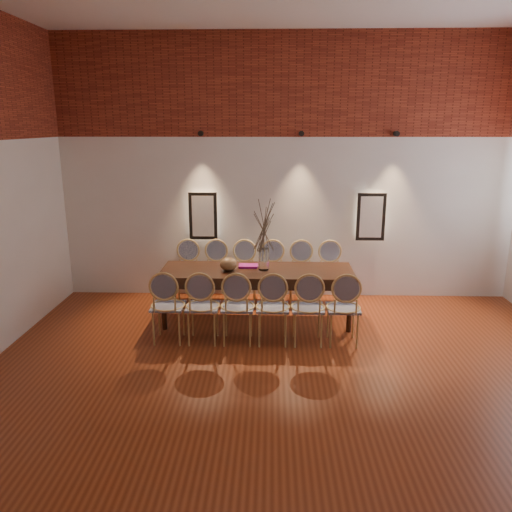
{
  "coord_description": "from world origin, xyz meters",
  "views": [
    {
      "loc": [
        -0.24,
        -4.21,
        2.68
      ],
      "look_at": [
        -0.43,
        1.96,
        1.05
      ],
      "focal_mm": 35.0,
      "sensor_mm": 36.0,
      "label": 1
    }
  ],
  "objects_px": {
    "chair_near_a": "(168,306)",
    "chair_near_e": "(308,308)",
    "chair_near_c": "(238,307)",
    "chair_far_a": "(187,274)",
    "dining_table": "(257,295)",
    "chair_far_d": "(273,274)",
    "bowl": "(229,264)",
    "chair_far_c": "(244,274)",
    "chair_near_f": "(343,308)",
    "chair_near_d": "(273,307)",
    "book": "(248,266)",
    "chair_near_b": "(203,306)",
    "chair_far_e": "(302,275)",
    "chair_far_b": "(215,274)",
    "vase": "(264,259)",
    "chair_far_f": "(331,275)"
  },
  "relations": [
    {
      "from": "chair_near_a",
      "to": "chair_near_e",
      "type": "xyz_separation_m",
      "value": [
        1.76,
        -0.0,
        0.0
      ]
    },
    {
      "from": "chair_near_a",
      "to": "chair_near_c",
      "type": "bearing_deg",
      "value": -0.0
    },
    {
      "from": "chair_far_a",
      "to": "dining_table",
      "type": "bearing_deg",
      "value": 147.35
    },
    {
      "from": "chair_far_d",
      "to": "bowl",
      "type": "height_order",
      "value": "chair_far_d"
    },
    {
      "from": "chair_near_e",
      "to": "chair_far_c",
      "type": "xyz_separation_m",
      "value": [
        -0.87,
        1.41,
        0.0
      ]
    },
    {
      "from": "chair_near_f",
      "to": "chair_near_d",
      "type": "bearing_deg",
      "value": 180.0
    },
    {
      "from": "chair_near_c",
      "to": "bowl",
      "type": "xyz_separation_m",
      "value": [
        -0.16,
        0.65,
        0.37
      ]
    },
    {
      "from": "book",
      "to": "chair_far_d",
      "type": "bearing_deg",
      "value": 58.92
    },
    {
      "from": "chair_near_b",
      "to": "chair_far_e",
      "type": "bearing_deg",
      "value": 46.88
    },
    {
      "from": "chair_far_a",
      "to": "chair_near_f",
      "type": "bearing_deg",
      "value": 147.35
    },
    {
      "from": "chair_near_b",
      "to": "chair_far_b",
      "type": "distance_m",
      "value": 1.41
    },
    {
      "from": "chair_near_d",
      "to": "chair_far_b",
      "type": "relative_size",
      "value": 1.0
    },
    {
      "from": "chair_near_f",
      "to": "chair_far_e",
      "type": "bearing_deg",
      "value": 107.33
    },
    {
      "from": "chair_far_c",
      "to": "chair_far_d",
      "type": "height_order",
      "value": "same"
    },
    {
      "from": "chair_far_a",
      "to": "bowl",
      "type": "height_order",
      "value": "chair_far_a"
    },
    {
      "from": "chair_near_b",
      "to": "chair_far_e",
      "type": "height_order",
      "value": "same"
    },
    {
      "from": "chair_far_d",
      "to": "book",
      "type": "height_order",
      "value": "chair_far_d"
    },
    {
      "from": "chair_near_b",
      "to": "chair_far_e",
      "type": "xyz_separation_m",
      "value": [
        1.32,
        1.4,
        0.0
      ]
    },
    {
      "from": "vase",
      "to": "chair_near_c",
      "type": "bearing_deg",
      "value": -114.12
    },
    {
      "from": "chair_near_a",
      "to": "chair_near_c",
      "type": "xyz_separation_m",
      "value": [
        0.88,
        -0.0,
        0.0
      ]
    },
    {
      "from": "chair_far_c",
      "to": "chair_near_b",
      "type": "bearing_deg",
      "value": 72.67
    },
    {
      "from": "dining_table",
      "to": "chair_near_d",
      "type": "relative_size",
      "value": 2.8
    },
    {
      "from": "chair_far_a",
      "to": "chair_far_b",
      "type": "bearing_deg",
      "value": 180.0
    },
    {
      "from": "chair_near_e",
      "to": "dining_table",
      "type": "bearing_deg",
      "value": 133.12
    },
    {
      "from": "dining_table",
      "to": "bowl",
      "type": "bearing_deg",
      "value": -172.62
    },
    {
      "from": "chair_near_c",
      "to": "vase",
      "type": "xyz_separation_m",
      "value": [
        0.31,
        0.7,
        0.43
      ]
    },
    {
      "from": "dining_table",
      "to": "chair_near_e",
      "type": "xyz_separation_m",
      "value": [
        0.66,
        -0.7,
        0.09
      ]
    },
    {
      "from": "chair_far_a",
      "to": "chair_far_c",
      "type": "xyz_separation_m",
      "value": [
        0.88,
        -0.0,
        0.0
      ]
    },
    {
      "from": "chair_near_e",
      "to": "chair_far_b",
      "type": "bearing_deg",
      "value": 133.12
    },
    {
      "from": "chair_near_d",
      "to": "vase",
      "type": "relative_size",
      "value": 3.13
    },
    {
      "from": "chair_far_e",
      "to": "chair_near_b",
      "type": "bearing_deg",
      "value": 46.88
    },
    {
      "from": "chair_near_d",
      "to": "chair_far_f",
      "type": "distance_m",
      "value": 1.66
    },
    {
      "from": "chair_far_c",
      "to": "book",
      "type": "bearing_deg",
      "value": 99.17
    },
    {
      "from": "chair_far_c",
      "to": "chair_far_e",
      "type": "distance_m",
      "value": 0.88
    },
    {
      "from": "chair_far_b",
      "to": "book",
      "type": "bearing_deg",
      "value": 132.69
    },
    {
      "from": "chair_near_b",
      "to": "chair_far_f",
      "type": "height_order",
      "value": "same"
    },
    {
      "from": "chair_far_a",
      "to": "vase",
      "type": "bearing_deg",
      "value": 149.44
    },
    {
      "from": "chair_near_a",
      "to": "bowl",
      "type": "relative_size",
      "value": 3.92
    },
    {
      "from": "chair_near_e",
      "to": "chair_far_a",
      "type": "bearing_deg",
      "value": 141.31
    },
    {
      "from": "chair_near_a",
      "to": "chair_far_e",
      "type": "bearing_deg",
      "value": 38.69
    },
    {
      "from": "chair_far_e",
      "to": "vase",
      "type": "height_order",
      "value": "vase"
    },
    {
      "from": "chair_far_a",
      "to": "vase",
      "type": "relative_size",
      "value": 3.13
    },
    {
      "from": "chair_far_f",
      "to": "book",
      "type": "relative_size",
      "value": 3.62
    },
    {
      "from": "dining_table",
      "to": "bowl",
      "type": "xyz_separation_m",
      "value": [
        -0.39,
        -0.05,
        0.46
      ]
    },
    {
      "from": "chair_far_a",
      "to": "chair_near_a",
      "type": "bearing_deg",
      "value": 90.0
    },
    {
      "from": "chair_near_b",
      "to": "bowl",
      "type": "xyz_separation_m",
      "value": [
        0.27,
        0.65,
        0.37
      ]
    },
    {
      "from": "chair_near_f",
      "to": "chair_far_f",
      "type": "xyz_separation_m",
      "value": [
        0.0,
        1.41,
        0.0
      ]
    },
    {
      "from": "chair_near_c",
      "to": "bowl",
      "type": "distance_m",
      "value": 0.77
    },
    {
      "from": "chair_near_a",
      "to": "chair_near_f",
      "type": "distance_m",
      "value": 2.2
    },
    {
      "from": "chair_near_a",
      "to": "chair_far_d",
      "type": "xyz_separation_m",
      "value": [
        1.32,
        1.4,
        0.0
      ]
    }
  ]
}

